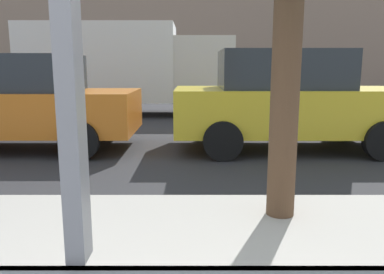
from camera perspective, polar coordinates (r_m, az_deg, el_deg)
The scene contains 6 objects.
ground_plane at distance 8.99m, azimuth -1.97°, elevation 0.98°, with size 60.00×60.00×0.00m, color #2D2D30.
sidewalk_strip at distance 2.85m, azimuth -6.44°, elevation -19.26°, with size 16.00×2.80×0.14m, color #B2ADA3.
building_facade_far at distance 23.14m, azimuth -0.82°, elevation 13.72°, with size 28.00×1.20×5.59m, color gray.
parked_car_orange at distance 7.52m, azimuth -24.42°, elevation 4.81°, with size 4.10×1.94×1.69m.
parked_car_yellow at distance 7.07m, azimuth 14.10°, elevation 5.39°, with size 4.13×1.97×1.77m.
box_truck at distance 12.11m, azimuth -9.82°, elevation 10.50°, with size 6.28×2.44×2.74m.
Camera 1 is at (0.30, -0.86, 1.48)m, focal length 35.61 mm.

